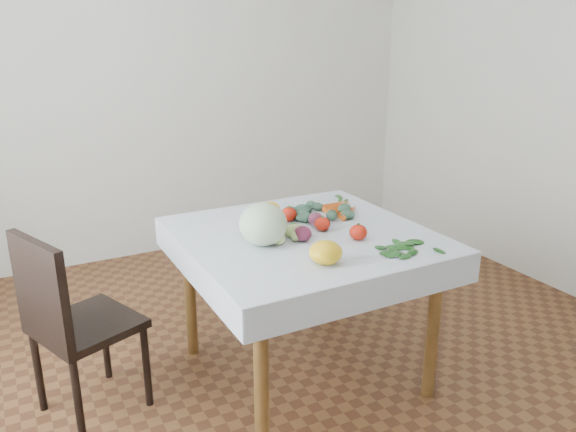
% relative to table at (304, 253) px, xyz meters
% --- Properties ---
extents(ground, '(4.00, 4.00, 0.00)m').
position_rel_table_xyz_m(ground, '(0.00, 0.00, -0.65)').
color(ground, brown).
extents(back_wall, '(4.00, 0.04, 2.70)m').
position_rel_table_xyz_m(back_wall, '(0.00, 2.00, 0.70)').
color(back_wall, silver).
rests_on(back_wall, ground).
extents(table, '(1.00, 1.00, 0.75)m').
position_rel_table_xyz_m(table, '(0.00, 0.00, 0.00)').
color(table, brown).
rests_on(table, ground).
extents(tablecloth, '(1.12, 1.12, 0.01)m').
position_rel_table_xyz_m(tablecloth, '(0.00, 0.00, 0.10)').
color(tablecloth, white).
rests_on(tablecloth, table).
extents(chair, '(0.52, 0.52, 0.88)m').
position_rel_table_xyz_m(chair, '(-1.06, 0.17, -0.15)').
color(chair, black).
rests_on(chair, ground).
extents(cabbage, '(0.24, 0.24, 0.19)m').
position_rel_table_xyz_m(cabbage, '(-0.23, -0.04, 0.20)').
color(cabbage, '#B2C9A8').
rests_on(cabbage, tablecloth).
extents(tomato_a, '(0.09, 0.09, 0.07)m').
position_rel_table_xyz_m(tomato_a, '(0.09, -0.01, 0.14)').
color(tomato_a, red).
rests_on(tomato_a, tablecloth).
extents(tomato_b, '(0.10, 0.10, 0.07)m').
position_rel_table_xyz_m(tomato_b, '(0.02, 0.19, 0.14)').
color(tomato_b, red).
rests_on(tomato_b, tablecloth).
extents(tomato_c, '(0.10, 0.10, 0.08)m').
position_rel_table_xyz_m(tomato_c, '(-0.12, 0.13, 0.14)').
color(tomato_c, red).
rests_on(tomato_c, tablecloth).
extents(tomato_d, '(0.10, 0.10, 0.07)m').
position_rel_table_xyz_m(tomato_d, '(0.17, -0.19, 0.14)').
color(tomato_d, red).
rests_on(tomato_d, tablecloth).
extents(heirloom_back, '(0.14, 0.14, 0.07)m').
position_rel_table_xyz_m(heirloom_back, '(-0.03, 0.31, 0.14)').
color(heirloom_back, yellow).
rests_on(heirloom_back, tablecloth).
extents(heirloom_front, '(0.15, 0.15, 0.10)m').
position_rel_table_xyz_m(heirloom_front, '(-0.10, -0.35, 0.15)').
color(heirloom_front, yellow).
rests_on(heirloom_front, tablecloth).
extents(onion_a, '(0.09, 0.09, 0.07)m').
position_rel_table_xyz_m(onion_a, '(-0.05, -0.08, 0.14)').
color(onion_a, '#501630').
rests_on(onion_a, tablecloth).
extents(onion_b, '(0.08, 0.08, 0.07)m').
position_rel_table_xyz_m(onion_b, '(0.10, 0.07, 0.13)').
color(onion_b, '#501630').
rests_on(onion_b, tablecloth).
extents(tomatillo_cluster, '(0.13, 0.12, 0.05)m').
position_rel_table_xyz_m(tomatillo_cluster, '(-0.11, -0.06, 0.13)').
color(tomatillo_cluster, '#B8D078').
rests_on(tomatillo_cluster, tablecloth).
extents(carrot_bunch, '(0.21, 0.28, 0.03)m').
position_rel_table_xyz_m(carrot_bunch, '(0.34, 0.21, 0.12)').
color(carrot_bunch, '#F8541B').
rests_on(carrot_bunch, tablecloth).
extents(kale_bunch, '(0.28, 0.28, 0.04)m').
position_rel_table_xyz_m(kale_bunch, '(0.20, 0.19, 0.12)').
color(kale_bunch, '#385C47').
rests_on(kale_bunch, tablecloth).
extents(basil_bunch, '(0.29, 0.24, 0.01)m').
position_rel_table_xyz_m(basil_bunch, '(0.27, -0.38, 0.11)').
color(basil_bunch, '#1A551C').
rests_on(basil_bunch, tablecloth).
extents(dill_bunch, '(0.18, 0.18, 0.02)m').
position_rel_table_xyz_m(dill_bunch, '(-0.10, 0.12, 0.11)').
color(dill_bunch, '#407033').
rests_on(dill_bunch, tablecloth).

